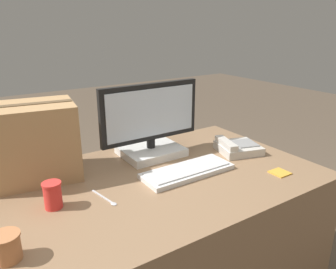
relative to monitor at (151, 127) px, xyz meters
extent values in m
cube|color=#8C6B4C|center=(-0.28, -0.25, -0.52)|extent=(1.80, 0.90, 0.74)
cube|color=white|center=(0.00, 0.00, -0.13)|extent=(0.30, 0.25, 0.04)
cylinder|color=black|center=(0.00, 0.00, -0.09)|extent=(0.04, 0.04, 0.05)
cube|color=black|center=(0.00, 0.00, 0.08)|extent=(0.54, 0.03, 0.29)
cube|color=silver|center=(0.00, -0.02, 0.08)|extent=(0.49, 0.01, 0.24)
cube|color=silver|center=(0.02, -0.29, -0.14)|extent=(0.43, 0.17, 0.02)
cube|color=silver|center=(0.02, -0.29, -0.12)|extent=(0.40, 0.13, 0.01)
cube|color=beige|center=(0.41, -0.22, -0.13)|extent=(0.25, 0.25, 0.04)
cube|color=beige|center=(0.34, -0.20, -0.09)|extent=(0.10, 0.19, 0.03)
cube|color=gray|center=(0.44, -0.23, -0.10)|extent=(0.14, 0.15, 0.01)
cylinder|color=#BC7547|center=(-0.76, -0.46, -0.11)|extent=(0.08, 0.08, 0.08)
cylinder|color=#BC7547|center=(-0.76, -0.46, -0.07)|extent=(0.09, 0.09, 0.01)
cylinder|color=red|center=(-0.57, -0.25, -0.10)|extent=(0.07, 0.07, 0.09)
cylinder|color=red|center=(-0.57, -0.25, -0.05)|extent=(0.07, 0.07, 0.01)
cube|color=silver|center=(-0.39, -0.27, -0.15)|extent=(0.03, 0.14, 0.00)
ellipsoid|color=silver|center=(-0.37, -0.35, -0.15)|extent=(0.03, 0.03, 0.00)
cube|color=tan|center=(-0.57, 0.05, 0.02)|extent=(0.41, 0.32, 0.33)
cube|color=brown|center=(-0.57, 0.05, 0.19)|extent=(0.37, 0.10, 0.00)
cube|color=gold|center=(0.38, -0.52, -0.15)|extent=(0.08, 0.08, 0.01)
camera|label=1|loc=(-0.80, -1.38, 0.51)|focal=35.00mm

